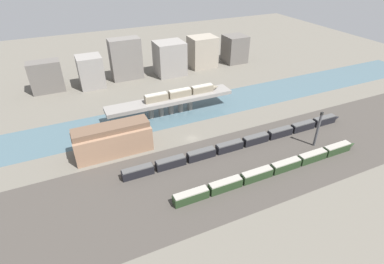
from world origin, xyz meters
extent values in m
plane|color=#666056|center=(0.00, 0.00, 0.00)|extent=(400.00, 400.00, 0.00)
cube|color=#423D38|center=(0.00, -24.00, 0.00)|extent=(280.00, 42.00, 0.01)
cube|color=#47606B|center=(0.00, 23.94, 0.00)|extent=(320.00, 24.64, 0.01)
cube|color=gray|center=(0.00, 23.94, 7.11)|extent=(60.52, 8.88, 1.74)
cylinder|color=gray|center=(-9.85, 23.94, 3.12)|extent=(2.42, 2.42, 6.24)
cylinder|color=gray|center=(-4.93, 23.94, 3.12)|extent=(2.42, 2.42, 6.24)
cylinder|color=gray|center=(0.00, 23.94, 3.12)|extent=(2.42, 2.42, 6.24)
cylinder|color=gray|center=(4.93, 23.94, 3.12)|extent=(2.42, 2.42, 6.24)
cylinder|color=gray|center=(9.85, 23.94, 3.12)|extent=(2.42, 2.42, 6.24)
cube|color=gray|center=(-6.86, 23.94, 9.51)|extent=(10.71, 2.96, 3.07)
cube|color=#B7B2A3|center=(-6.86, 23.94, 11.25)|extent=(10.28, 2.73, 0.40)
cube|color=gray|center=(4.74, 23.94, 9.51)|extent=(10.71, 2.96, 3.07)
cube|color=#B7B2A3|center=(4.74, 23.94, 11.25)|extent=(10.28, 2.73, 0.40)
cube|color=gray|center=(16.33, 23.94, 9.51)|extent=(10.71, 2.96, 3.07)
cube|color=#B7B2A3|center=(16.33, 23.94, 11.25)|extent=(10.28, 2.73, 0.40)
cone|color=gray|center=(23.57, 23.94, 9.36)|extent=(3.75, 2.67, 2.67)
cube|color=#23381E|center=(-15.04, -32.13, 1.54)|extent=(11.65, 2.97, 3.08)
cube|color=#9E998E|center=(-15.04, -32.13, 3.28)|extent=(11.18, 2.73, 0.40)
cube|color=#23381E|center=(-2.66, -32.13, 1.54)|extent=(11.65, 2.97, 3.08)
cube|color=#9E998E|center=(-2.66, -32.13, 3.28)|extent=(11.18, 2.73, 0.40)
cube|color=#23381E|center=(9.71, -32.13, 1.54)|extent=(11.65, 2.97, 3.08)
cube|color=#9E998E|center=(9.71, -32.13, 3.28)|extent=(11.18, 2.73, 0.40)
cube|color=#23381E|center=(22.08, -32.13, 1.54)|extent=(11.65, 2.97, 3.08)
cube|color=#9E998E|center=(22.08, -32.13, 3.28)|extent=(11.18, 2.73, 0.40)
cube|color=#23381E|center=(34.45, -32.13, 1.54)|extent=(11.65, 2.97, 3.08)
cube|color=#9E998E|center=(34.45, -32.13, 3.28)|extent=(11.18, 2.73, 0.40)
cube|color=#23381E|center=(46.83, -32.13, 1.54)|extent=(11.65, 2.97, 3.08)
cube|color=#9E998E|center=(46.83, -32.13, 3.28)|extent=(11.18, 2.73, 0.40)
cone|color=#23381E|center=(54.69, -32.13, 1.39)|extent=(4.08, 2.67, 2.67)
cube|color=black|center=(-26.93, -13.67, 1.56)|extent=(11.14, 2.87, 3.11)
cube|color=#4C4C4C|center=(-26.93, -13.67, 3.31)|extent=(10.69, 2.64, 0.40)
cube|color=black|center=(-14.68, -13.67, 1.56)|extent=(11.14, 2.87, 3.11)
cube|color=#4C4C4C|center=(-14.68, -13.67, 3.31)|extent=(10.69, 2.64, 0.40)
cube|color=black|center=(-2.43, -13.67, 1.56)|extent=(11.14, 2.87, 3.11)
cube|color=#4C4C4C|center=(-2.43, -13.67, 3.31)|extent=(10.69, 2.64, 0.40)
cube|color=black|center=(9.82, -13.67, 1.56)|extent=(11.14, 2.87, 3.11)
cube|color=#4C4C4C|center=(9.82, -13.67, 3.31)|extent=(10.69, 2.64, 0.40)
cube|color=black|center=(22.07, -13.67, 1.56)|extent=(11.14, 2.87, 3.11)
cube|color=#4C4C4C|center=(22.07, -13.67, 3.31)|extent=(10.69, 2.64, 0.40)
cube|color=black|center=(34.31, -13.67, 1.56)|extent=(11.14, 2.87, 3.11)
cube|color=#4C4C4C|center=(34.31, -13.67, 3.31)|extent=(10.69, 2.64, 0.40)
cube|color=black|center=(46.56, -13.67, 1.56)|extent=(11.14, 2.87, 3.11)
cube|color=#4C4C4C|center=(46.56, -13.67, 3.31)|extent=(10.69, 2.64, 0.40)
cube|color=black|center=(58.81, -13.67, 1.56)|extent=(11.14, 2.87, 3.11)
cube|color=#4C4C4C|center=(58.81, -13.67, 3.31)|extent=(10.69, 2.64, 0.40)
cone|color=black|center=(66.33, -13.67, 1.40)|extent=(3.90, 2.58, 2.58)
cube|color=#937056|center=(-31.30, 4.04, 4.89)|extent=(28.68, 10.27, 9.79)
cube|color=brown|center=(-31.30, 4.04, 10.86)|extent=(28.11, 7.19, 2.15)
cylinder|color=#4C4C51|center=(42.49, -24.89, 6.95)|extent=(0.97, 0.97, 13.91)
cube|color=black|center=(42.49, -24.89, 14.51)|extent=(1.00, 0.70, 1.20)
cube|color=#605B56|center=(-51.41, 75.69, 8.36)|extent=(16.52, 8.89, 16.72)
cube|color=gray|center=(-28.61, 72.43, 8.71)|extent=(13.07, 12.59, 17.42)
cube|color=slate|center=(-7.61, 76.09, 11.84)|extent=(17.77, 8.86, 23.69)
cube|color=gray|center=(18.06, 71.96, 9.90)|extent=(17.12, 14.84, 19.80)
cube|color=gray|center=(42.19, 76.02, 9.66)|extent=(16.73, 13.54, 19.31)
cube|color=#605B56|center=(66.00, 75.17, 8.79)|extent=(14.07, 13.56, 17.58)
camera|label=1|loc=(-43.21, -94.51, 68.73)|focal=28.00mm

